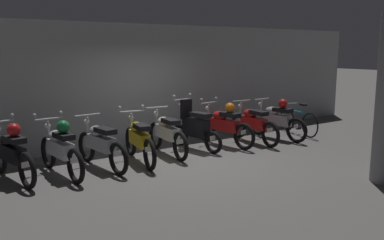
# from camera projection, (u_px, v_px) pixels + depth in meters

# --- Properties ---
(ground_plane) EXTENTS (80.00, 80.00, 0.00)m
(ground_plane) POSITION_uv_depth(u_px,v_px,m) (186.00, 162.00, 8.74)
(ground_plane) COLOR #565451
(back_wall) EXTENTS (16.00, 0.30, 2.98)m
(back_wall) POSITION_uv_depth(u_px,v_px,m) (134.00, 84.00, 10.33)
(back_wall) COLOR #9EA0A3
(back_wall) RESTS_ON ground
(motorbike_slot_0) EXTENTS (0.58, 1.94, 1.15)m
(motorbike_slot_0) POSITION_uv_depth(u_px,v_px,m) (11.00, 152.00, 7.42)
(motorbike_slot_0) COLOR black
(motorbike_slot_0) RESTS_ON ground
(motorbike_slot_1) EXTENTS (0.59, 1.95, 1.15)m
(motorbike_slot_1) POSITION_uv_depth(u_px,v_px,m) (60.00, 148.00, 7.72)
(motorbike_slot_1) COLOR black
(motorbike_slot_1) RESTS_ON ground
(motorbike_slot_2) EXTENTS (0.56, 1.95, 1.03)m
(motorbike_slot_2) POSITION_uv_depth(u_px,v_px,m) (101.00, 144.00, 8.22)
(motorbike_slot_2) COLOR black
(motorbike_slot_2) RESTS_ON ground
(motorbike_slot_3) EXTENTS (0.61, 1.93, 1.15)m
(motorbike_slot_3) POSITION_uv_depth(u_px,v_px,m) (139.00, 139.00, 8.63)
(motorbike_slot_3) COLOR black
(motorbike_slot_3) RESTS_ON ground
(motorbike_slot_4) EXTENTS (0.56, 1.95, 1.03)m
(motorbike_slot_4) POSITION_uv_depth(u_px,v_px,m) (167.00, 133.00, 9.27)
(motorbike_slot_4) COLOR black
(motorbike_slot_4) RESTS_ON ground
(motorbike_slot_5) EXTENTS (0.58, 1.68, 1.29)m
(motorbike_slot_5) POSITION_uv_depth(u_px,v_px,m) (195.00, 127.00, 9.76)
(motorbike_slot_5) COLOR black
(motorbike_slot_5) RESTS_ON ground
(motorbike_slot_6) EXTENTS (0.59, 1.95, 1.15)m
(motorbike_slot_6) POSITION_uv_depth(u_px,v_px,m) (224.00, 124.00, 10.16)
(motorbike_slot_6) COLOR black
(motorbike_slot_6) RESTS_ON ground
(motorbike_slot_7) EXTENTS (0.56, 1.95, 1.03)m
(motorbike_slot_7) POSITION_uv_depth(u_px,v_px,m) (253.00, 123.00, 10.49)
(motorbike_slot_7) COLOR black
(motorbike_slot_7) RESTS_ON ground
(motorbike_slot_8) EXTENTS (0.56, 1.95, 1.08)m
(motorbike_slot_8) POSITION_uv_depth(u_px,v_px,m) (277.00, 119.00, 10.92)
(motorbike_slot_8) COLOR black
(motorbike_slot_8) RESTS_ON ground
(bicycle) EXTENTS (0.54, 1.70, 0.89)m
(bicycle) POSITION_uv_depth(u_px,v_px,m) (298.00, 121.00, 11.53)
(bicycle) COLOR black
(bicycle) RESTS_ON ground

